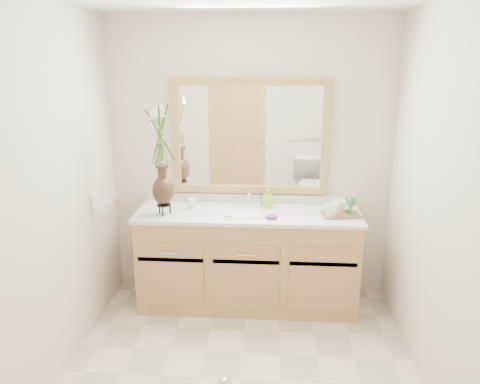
# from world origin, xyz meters

# --- Properties ---
(floor) EXTENTS (2.60, 2.60, 0.00)m
(floor) POSITION_xyz_m (0.00, 0.00, 0.00)
(floor) COLOR beige
(floor) RESTS_ON ground
(wall_back) EXTENTS (2.40, 0.02, 2.40)m
(wall_back) POSITION_xyz_m (0.00, 1.30, 1.20)
(wall_back) COLOR beige
(wall_back) RESTS_ON floor
(wall_front) EXTENTS (2.40, 0.02, 2.40)m
(wall_front) POSITION_xyz_m (0.00, -1.30, 1.20)
(wall_front) COLOR beige
(wall_front) RESTS_ON floor
(wall_left) EXTENTS (0.02, 2.60, 2.40)m
(wall_left) POSITION_xyz_m (-1.20, 0.00, 1.20)
(wall_left) COLOR beige
(wall_left) RESTS_ON floor
(wall_right) EXTENTS (0.02, 2.60, 2.40)m
(wall_right) POSITION_xyz_m (1.20, 0.00, 1.20)
(wall_right) COLOR beige
(wall_right) RESTS_ON floor
(vanity) EXTENTS (1.80, 0.55, 0.80)m
(vanity) POSITION_xyz_m (0.00, 1.01, 0.40)
(vanity) COLOR tan
(vanity) RESTS_ON floor
(counter) EXTENTS (1.84, 0.57, 0.03)m
(counter) POSITION_xyz_m (0.00, 1.01, 0.82)
(counter) COLOR silver
(counter) RESTS_ON vanity
(sink) EXTENTS (0.38, 0.34, 0.23)m
(sink) POSITION_xyz_m (0.00, 1.00, 0.78)
(sink) COLOR white
(sink) RESTS_ON counter
(mirror) EXTENTS (1.32, 0.04, 0.97)m
(mirror) POSITION_xyz_m (0.00, 1.28, 1.41)
(mirror) COLOR white
(mirror) RESTS_ON wall_back
(switch_plate) EXTENTS (0.02, 0.12, 0.12)m
(switch_plate) POSITION_xyz_m (-1.19, 0.76, 0.98)
(switch_plate) COLOR white
(switch_plate) RESTS_ON wall_left
(door) EXTENTS (0.80, 0.03, 2.00)m
(door) POSITION_xyz_m (-0.30, -1.29, 1.00)
(door) COLOR tan
(door) RESTS_ON floor
(flower_vase) EXTENTS (0.20, 0.20, 0.84)m
(flower_vase) POSITION_xyz_m (-0.67, 0.91, 1.40)
(flower_vase) COLOR black
(flower_vase) RESTS_ON counter
(tumbler) EXTENTS (0.06, 0.06, 0.08)m
(tumbler) POSITION_xyz_m (-0.47, 1.08, 0.87)
(tumbler) COLOR white
(tumbler) RESTS_ON counter
(soap_dish) EXTENTS (0.09, 0.09, 0.03)m
(soap_dish) POSITION_xyz_m (-0.15, 0.85, 0.84)
(soap_dish) COLOR white
(soap_dish) RESTS_ON counter
(soap_bottle) EXTENTS (0.08, 0.08, 0.15)m
(soap_bottle) POSITION_xyz_m (0.16, 1.14, 0.90)
(soap_bottle) COLOR #90D532
(soap_bottle) RESTS_ON counter
(purple_dish) EXTENTS (0.11, 0.10, 0.03)m
(purple_dish) POSITION_xyz_m (0.19, 0.87, 0.85)
(purple_dish) COLOR #6A2879
(purple_dish) RESTS_ON counter
(tray) EXTENTS (0.32, 0.24, 0.01)m
(tray) POSITION_xyz_m (0.75, 0.98, 0.84)
(tray) COLOR brown
(tray) RESTS_ON counter
(mug_left) EXTENTS (0.14, 0.14, 0.11)m
(mug_left) POSITION_xyz_m (0.67, 0.92, 0.90)
(mug_left) COLOR white
(mug_left) RESTS_ON tray
(mug_right) EXTENTS (0.14, 0.14, 0.10)m
(mug_right) POSITION_xyz_m (0.75, 1.03, 0.89)
(mug_right) COLOR white
(mug_right) RESTS_ON tray
(goblet_front) EXTENTS (0.07, 0.07, 0.16)m
(goblet_front) POSITION_xyz_m (0.82, 0.94, 0.95)
(goblet_front) COLOR #27752B
(goblet_front) RESTS_ON tray
(goblet_back) EXTENTS (0.06, 0.06, 0.14)m
(goblet_back) POSITION_xyz_m (0.82, 1.03, 0.94)
(goblet_back) COLOR #27752B
(goblet_back) RESTS_ON tray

